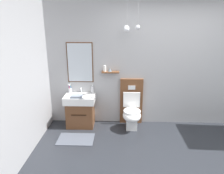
% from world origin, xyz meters
% --- Properties ---
extents(wall_back, '(5.19, 0.59, 2.53)m').
position_xyz_m(wall_back, '(-0.01, 1.69, 1.27)').
color(wall_back, '#A8A8AA').
rests_on(wall_back, ground).
extents(wall_left, '(0.12, 3.49, 2.53)m').
position_xyz_m(wall_left, '(-2.54, 0.00, 1.26)').
color(wall_left, '#A8A8AA').
rests_on(wall_left, ground).
extents(bath_mat, '(0.68, 0.44, 0.01)m').
position_xyz_m(bath_mat, '(-1.80, 0.84, 0.01)').
color(bath_mat, '#474C56').
rests_on(bath_mat, ground).
extents(vanity_sink_left, '(0.63, 0.47, 0.69)m').
position_xyz_m(vanity_sink_left, '(-1.80, 1.43, 0.36)').
color(vanity_sink_left, brown).
rests_on(vanity_sink_left, ground).
extents(tap_on_left_sink, '(0.03, 0.13, 0.11)m').
position_xyz_m(tap_on_left_sink, '(-1.80, 1.60, 0.76)').
color(tap_on_left_sink, silver).
rests_on(tap_on_left_sink, vanity_sink_left).
extents(toilet, '(0.48, 0.63, 1.00)m').
position_xyz_m(toilet, '(-0.72, 1.43, 0.38)').
color(toilet, brown).
rests_on(toilet, ground).
extents(toothbrush_cup, '(0.07, 0.07, 0.20)m').
position_xyz_m(toothbrush_cup, '(-2.03, 1.59, 0.74)').
color(toothbrush_cup, silver).
rests_on(toothbrush_cup, vanity_sink_left).
extents(soap_dispenser, '(0.06, 0.06, 0.17)m').
position_xyz_m(soap_dispenser, '(-1.55, 1.60, 0.76)').
color(soap_dispenser, white).
rests_on(soap_dispenser, vanity_sink_left).
extents(folded_hand_towel, '(0.22, 0.16, 0.04)m').
position_xyz_m(folded_hand_towel, '(-1.84, 1.29, 0.71)').
color(folded_hand_towel, gray).
rests_on(folded_hand_towel, vanity_sink_left).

